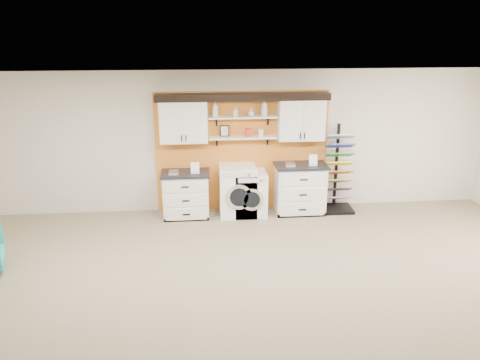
{
  "coord_description": "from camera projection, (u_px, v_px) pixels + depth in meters",
  "views": [
    {
      "loc": [
        -0.85,
        -5.0,
        3.6
      ],
      "look_at": [
        -0.19,
        2.3,
        1.16
      ],
      "focal_mm": 35.0,
      "sensor_mm": 36.0,
      "label": 1
    }
  ],
  "objects": [
    {
      "name": "sample_rack",
      "position": [
        337.0,
        184.0,
        9.4
      ],
      "size": [
        0.65,
        0.55,
        1.76
      ],
      "rotation": [
        0.0,
        0.0,
        -0.02
      ],
      "color": "black",
      "rests_on": "floor"
    },
    {
      "name": "picture_frame",
      "position": [
        225.0,
        131.0,
        9.02
      ],
      "size": [
        0.18,
        0.02,
        0.22
      ],
      "color": "black",
      "rests_on": "shelf_lower"
    },
    {
      "name": "canister_cream",
      "position": [
        261.0,
        133.0,
        9.05
      ],
      "size": [
        0.1,
        0.1,
        0.14
      ],
      "primitive_type": "cylinder",
      "color": "silver",
      "rests_on": "shelf_lower"
    },
    {
      "name": "soap_bottle_d",
      "position": [
        264.0,
        107.0,
        8.89
      ],
      "size": [
        0.18,
        0.18,
        0.33
      ],
      "primitive_type": "imported",
      "rotation": [
        0.0,
        0.0,
        2.49
      ],
      "color": "silver",
      "rests_on": "shelf_upper"
    },
    {
      "name": "shelf_lower",
      "position": [
        243.0,
        137.0,
        9.04
      ],
      "size": [
        1.32,
        0.28,
        0.03
      ],
      "primitive_type": "cube",
      "color": "white",
      "rests_on": "wall_back"
    },
    {
      "name": "canister_red",
      "position": [
        248.0,
        132.0,
        9.02
      ],
      "size": [
        0.11,
        0.11,
        0.16
      ],
      "primitive_type": "cylinder",
      "color": "red",
      "rests_on": "shelf_lower"
    },
    {
      "name": "accent_panel",
      "position": [
        242.0,
        152.0,
        9.3
      ],
      "size": [
        3.4,
        0.07,
        2.4
      ],
      "primitive_type": "cube",
      "color": "orange",
      "rests_on": "wall_back"
    },
    {
      "name": "wall_back",
      "position": [
        242.0,
        141.0,
        9.27
      ],
      "size": [
        10.0,
        0.0,
        10.0
      ],
      "primitive_type": "plane",
      "rotation": [
        1.57,
        0.0,
        0.0
      ],
      "color": "beige",
      "rests_on": "floor"
    },
    {
      "name": "crown_molding",
      "position": [
        243.0,
        96.0,
        8.8
      ],
      "size": [
        3.3,
        0.41,
        0.13
      ],
      "color": "black",
      "rests_on": "wall_back"
    },
    {
      "name": "base_cabinet_right",
      "position": [
        300.0,
        189.0,
        9.31
      ],
      "size": [
        1.02,
        0.66,
        1.0
      ],
      "color": "white",
      "rests_on": "floor"
    },
    {
      "name": "soap_bottle_b",
      "position": [
        236.0,
        112.0,
        8.87
      ],
      "size": [
        0.1,
        0.1,
        0.18
      ],
      "primitive_type": "imported",
      "rotation": [
        0.0,
        0.0,
        1.36
      ],
      "color": "silver",
      "rests_on": "shelf_upper"
    },
    {
      "name": "ceiling",
      "position": [
        277.0,
        103.0,
        5.05
      ],
      "size": [
        10.0,
        10.0,
        0.0
      ],
      "primitive_type": "plane",
      "rotation": [
        3.14,
        0.0,
        0.0
      ],
      "color": "white",
      "rests_on": "wall_back"
    },
    {
      "name": "floor",
      "position": [
        271.0,
        323.0,
        5.93
      ],
      "size": [
        10.0,
        10.0,
        0.0
      ],
      "primitive_type": "plane",
      "color": "#7F7155",
      "rests_on": "ground"
    },
    {
      "name": "soap_bottle_c",
      "position": [
        251.0,
        112.0,
        8.9
      ],
      "size": [
        0.17,
        0.17,
        0.15
      ],
      "primitive_type": "imported",
      "rotation": [
        0.0,
        0.0,
        3.71
      ],
      "color": "silver",
      "rests_on": "shelf_upper"
    },
    {
      "name": "shelf_upper",
      "position": [
        243.0,
        117.0,
        8.92
      ],
      "size": [
        1.32,
        0.28,
        0.03
      ],
      "primitive_type": "cube",
      "color": "white",
      "rests_on": "wall_back"
    },
    {
      "name": "upper_cabinet_left",
      "position": [
        183.0,
        121.0,
        8.83
      ],
      "size": [
        0.9,
        0.35,
        0.84
      ],
      "color": "white",
      "rests_on": "wall_back"
    },
    {
      "name": "soap_bottle_a",
      "position": [
        215.0,
        109.0,
        8.82
      ],
      "size": [
        0.16,
        0.16,
        0.29
      ],
      "primitive_type": "imported",
      "rotation": [
        0.0,
        0.0,
        -2.49
      ],
      "color": "silver",
      "rests_on": "shelf_upper"
    },
    {
      "name": "dryer",
      "position": [
        250.0,
        193.0,
        9.25
      ],
      "size": [
        0.63,
        0.71,
        0.88
      ],
      "color": "white",
      "rests_on": "floor"
    },
    {
      "name": "base_cabinet_left",
      "position": [
        186.0,
        194.0,
        9.14
      ],
      "size": [
        0.92,
        0.66,
        0.91
      ],
      "color": "white",
      "rests_on": "floor"
    },
    {
      "name": "washer",
      "position": [
        238.0,
        190.0,
        9.2
      ],
      "size": [
        0.72,
        0.71,
        1.0
      ],
      "color": "white",
      "rests_on": "floor"
    },
    {
      "name": "upper_cabinet_right",
      "position": [
        301.0,
        119.0,
        9.02
      ],
      "size": [
        0.9,
        0.35,
        0.84
      ],
      "color": "white",
      "rests_on": "wall_back"
    }
  ]
}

